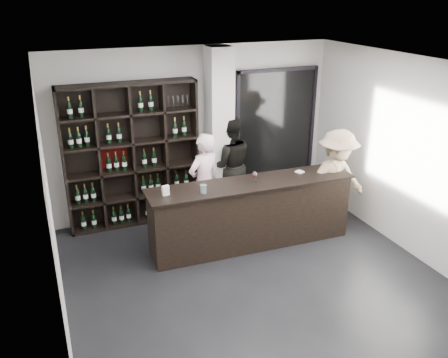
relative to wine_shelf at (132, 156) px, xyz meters
name	(u,v)px	position (x,y,z in m)	size (l,w,h in m)	color
floor	(262,287)	(1.15, -2.57, -1.20)	(5.00, 5.50, 0.01)	black
wine_shelf	(132,156)	(0.00, 0.00, 0.00)	(2.20, 0.35, 2.40)	black
structural_column	(219,133)	(1.50, -0.10, 0.25)	(0.40, 0.40, 2.90)	silver
glass_panel	(276,126)	(2.70, 0.12, 0.20)	(1.60, 0.08, 2.10)	black
tasting_counter	(251,214)	(1.50, -1.44, -0.67)	(3.20, 0.66, 1.05)	black
taster_pink	(204,183)	(1.00, -0.70, -0.37)	(0.61, 0.40, 1.66)	#FFC9D8
taster_black	(229,165)	(1.65, -0.17, -0.33)	(0.85, 0.66, 1.74)	black
customer	(336,182)	(2.95, -1.52, -0.33)	(1.12, 0.64, 1.73)	tan
wine_glass	(255,176)	(1.54, -1.46, -0.05)	(0.08, 0.08, 0.19)	white
spit_cup	(203,189)	(0.69, -1.56, -0.09)	(0.09, 0.09, 0.12)	#9FB6C0
napkin_stack	(300,172)	(2.37, -1.35, -0.14)	(0.11, 0.11, 0.02)	white
card_stand	(166,190)	(0.17, -1.43, -0.08)	(0.10, 0.05, 0.14)	white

